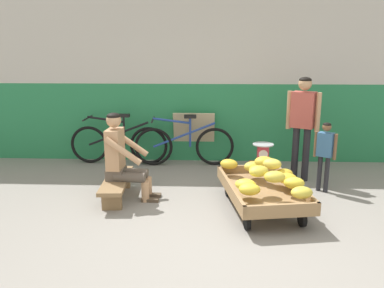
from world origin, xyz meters
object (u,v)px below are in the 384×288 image
at_px(customer_adult, 303,117).
at_px(customer_child, 325,149).
at_px(low_bench, 117,183).
at_px(bicycle_near_left, 119,143).
at_px(banana_cart, 262,191).
at_px(vendor_seated, 122,157).
at_px(plastic_crate, 262,173).
at_px(sign_board, 194,137).
at_px(bicycle_far_left, 184,145).
at_px(weighing_scale, 263,153).

bearing_deg(customer_adult, customer_child, -66.42).
relative_size(low_bench, bicycle_near_left, 0.67).
bearing_deg(banana_cart, vendor_seated, 169.82).
distance_m(low_bench, customer_child, 2.83).
xyz_separation_m(low_bench, plastic_crate, (1.99, 0.66, -0.05)).
bearing_deg(bicycle_near_left, sign_board, 9.98).
distance_m(sign_board, customer_child, 2.33).
bearing_deg(bicycle_far_left, low_bench, -117.74).
bearing_deg(customer_adult, sign_board, 149.52).
relative_size(banana_cart, bicycle_near_left, 0.94).
height_order(weighing_scale, customer_child, customer_child).
xyz_separation_m(banana_cart, low_bench, (-1.86, 0.32, -0.04)).
distance_m(vendor_seated, customer_adult, 2.65).
relative_size(banana_cart, low_bench, 1.40).
height_order(banana_cart, vendor_seated, vendor_seated).
height_order(low_bench, customer_adult, customer_adult).
bearing_deg(customer_adult, banana_cart, -121.24).
relative_size(bicycle_far_left, customer_adult, 1.09).
distance_m(bicycle_far_left, customer_adult, 1.99).
distance_m(banana_cart, bicycle_far_left, 2.13).
xyz_separation_m(bicycle_far_left, customer_adult, (1.77, -0.67, 0.60)).
bearing_deg(vendor_seated, low_bench, 176.95).
xyz_separation_m(weighing_scale, customer_child, (0.79, -0.30, 0.15)).
distance_m(low_bench, vendor_seated, 0.38).
distance_m(plastic_crate, sign_board, 1.56).
relative_size(banana_cart, customer_adult, 1.02).
bearing_deg(low_bench, customer_child, 7.38).
relative_size(bicycle_near_left, customer_adult, 1.09).
xyz_separation_m(vendor_seated, weighing_scale, (1.90, 0.67, -0.11)).
distance_m(banana_cart, weighing_scale, 1.02).
bearing_deg(customer_child, low_bench, -172.62).
xyz_separation_m(banana_cart, bicycle_far_left, (-1.07, 1.84, 0.11)).
xyz_separation_m(vendor_seated, bicycle_far_left, (0.71, 1.52, -0.21)).
relative_size(plastic_crate, weighing_scale, 1.20).
height_order(banana_cart, weighing_scale, weighing_scale).
bearing_deg(banana_cart, bicycle_far_left, 120.15).
distance_m(low_bench, bicycle_far_left, 1.72).
relative_size(plastic_crate, customer_child, 0.37).
height_order(banana_cart, bicycle_far_left, bicycle_far_left).
bearing_deg(plastic_crate, sign_board, 132.49).
height_order(vendor_seated, bicycle_far_left, vendor_seated).
relative_size(weighing_scale, customer_child, 0.31).
relative_size(weighing_scale, customer_adult, 0.20).
xyz_separation_m(plastic_crate, bicycle_far_left, (-1.19, 0.85, 0.20)).
bearing_deg(vendor_seated, bicycle_near_left, 104.37).
bearing_deg(sign_board, weighing_scale, -47.53).
xyz_separation_m(banana_cart, weighing_scale, (0.13, 0.99, 0.21)).
bearing_deg(customer_child, customer_adult, 113.58).
bearing_deg(weighing_scale, customer_adult, 17.20).
xyz_separation_m(bicycle_far_left, sign_board, (0.16, 0.28, 0.08)).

